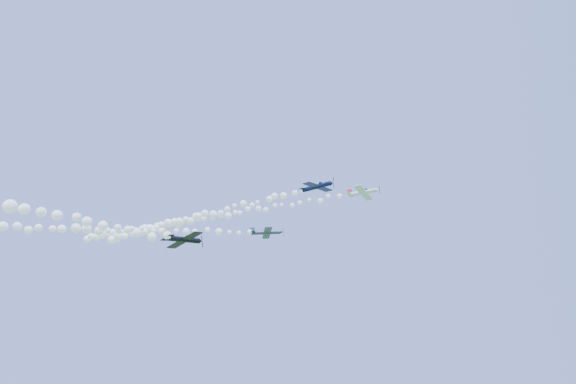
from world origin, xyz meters
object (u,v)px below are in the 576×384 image
(plane_white, at_px, (363,192))
(plane_grey, at_px, (267,232))
(plane_navy, at_px, (318,186))
(plane_black, at_px, (184,240))

(plane_white, distance_m, plane_grey, 23.14)
(plane_navy, relative_size, plane_black, 1.03)
(plane_white, distance_m, plane_black, 43.70)
(plane_black, bearing_deg, plane_white, -13.43)
(plane_grey, bearing_deg, plane_black, -125.70)
(plane_grey, relative_size, plane_black, 0.96)
(plane_navy, height_order, plane_black, plane_navy)
(plane_navy, xyz_separation_m, plane_grey, (-14.31, 8.41, -6.20))
(plane_white, height_order, plane_grey, plane_white)
(plane_white, bearing_deg, plane_navy, -105.82)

